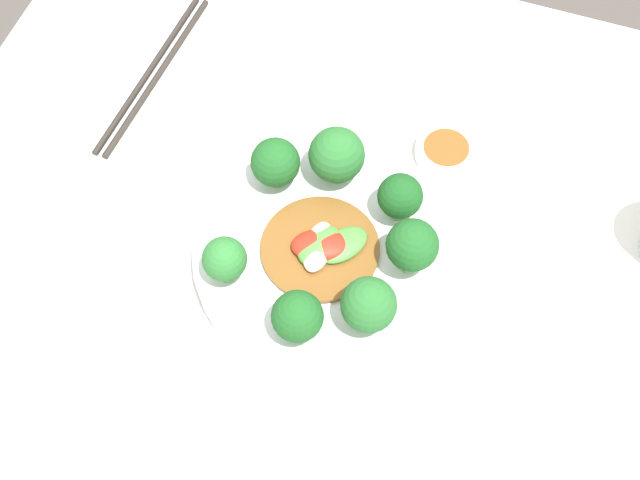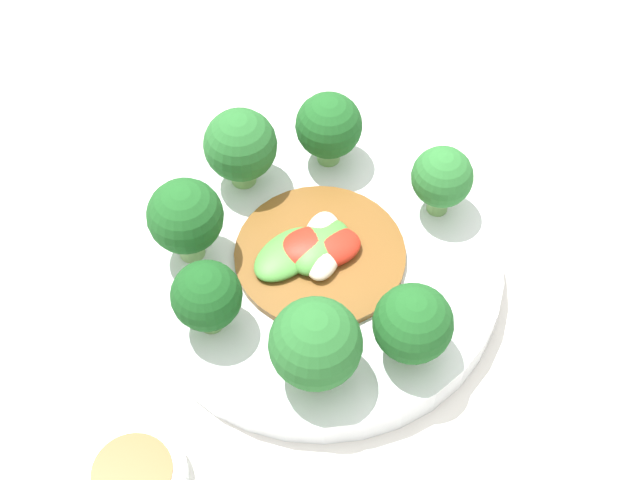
% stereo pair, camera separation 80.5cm
% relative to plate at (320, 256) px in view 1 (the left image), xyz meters
% --- Properties ---
extents(ground_plane, '(8.00, 8.00, 0.00)m').
position_rel_plate_xyz_m(ground_plane, '(-0.01, 0.03, -0.78)').
color(ground_plane, '#4C4742').
extents(table, '(0.86, 0.76, 0.77)m').
position_rel_plate_xyz_m(table, '(-0.01, 0.03, -0.40)').
color(table, silver).
rests_on(table, ground_plane).
extents(plate, '(0.25, 0.25, 0.02)m').
position_rel_plate_xyz_m(plate, '(0.00, 0.00, 0.00)').
color(plate, silver).
rests_on(plate, table).
extents(broccoli_southwest, '(0.04, 0.04, 0.06)m').
position_rel_plate_xyz_m(broccoli_southwest, '(-0.07, -0.06, 0.05)').
color(broccoli_southwest, '#70A356').
rests_on(broccoli_southwest, plate).
extents(broccoli_northeast, '(0.04, 0.04, 0.06)m').
position_rel_plate_xyz_m(broccoli_northeast, '(0.06, 0.06, 0.05)').
color(broccoli_northeast, '#70A356').
rests_on(broccoli_northeast, plate).
extents(broccoli_northwest, '(0.05, 0.05, 0.06)m').
position_rel_plate_xyz_m(broccoli_northwest, '(-0.07, 0.06, 0.05)').
color(broccoli_northwest, '#7AAD5B').
rests_on(broccoli_northwest, plate).
extents(broccoli_north, '(0.06, 0.06, 0.07)m').
position_rel_plate_xyz_m(broccoli_north, '(-0.01, 0.09, 0.05)').
color(broccoli_north, '#89B76B').
rests_on(broccoli_north, plate).
extents(broccoli_south, '(0.05, 0.05, 0.06)m').
position_rel_plate_xyz_m(broccoli_south, '(0.01, -0.09, 0.05)').
color(broccoli_south, '#70A356').
rests_on(broccoli_south, plate).
extents(broccoli_southeast, '(0.05, 0.05, 0.06)m').
position_rel_plate_xyz_m(broccoli_southeast, '(0.07, -0.06, 0.05)').
color(broccoli_southeast, '#7AAD5B').
rests_on(broccoli_southeast, plate).
extents(broccoli_east, '(0.05, 0.05, 0.07)m').
position_rel_plate_xyz_m(broccoli_east, '(0.09, 0.01, 0.05)').
color(broccoli_east, '#89B76B').
rests_on(broccoli_east, plate).
extents(stirfry_center, '(0.12, 0.12, 0.02)m').
position_rel_plate_xyz_m(stirfry_center, '(0.00, 0.00, 0.02)').
color(stirfry_center, brown).
rests_on(stirfry_center, plate).
extents(chopsticks, '(0.04, 0.24, 0.01)m').
position_rel_plate_xyz_m(chopsticks, '(-0.26, 0.16, -0.01)').
color(chopsticks, '#2D2823').
rests_on(chopsticks, table).
extents(sauce_dish, '(0.06, 0.06, 0.02)m').
position_rel_plate_xyz_m(sauce_dish, '(0.08, 0.17, -0.00)').
color(sauce_dish, silver).
rests_on(sauce_dish, table).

